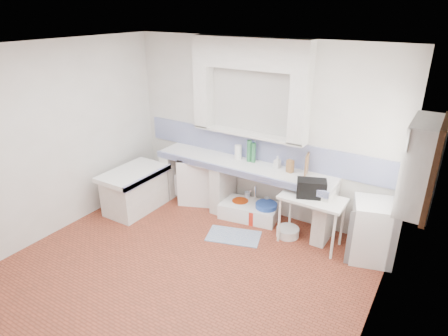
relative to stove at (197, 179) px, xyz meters
The scene contains 36 objects.
floor 2.02m from the stove, 59.73° to the right, with size 4.50×4.50×0.00m, color brown.
ceiling 3.11m from the stove, 59.73° to the right, with size 4.50×4.50×0.00m, color silver.
wall_back 1.44m from the stove, 16.02° to the left, with size 4.50×4.50×0.00m, color silver.
wall_front 3.97m from the stove, 74.93° to the right, with size 4.50×4.50×0.00m, color silver.
wall_left 2.34m from the stove, 126.12° to the right, with size 4.50×4.50×0.00m, color silver.
wall_right 3.81m from the stove, 27.79° to the right, with size 4.50×4.50×0.00m, color silver.
alcove_mass 2.35m from the stove, 10.21° to the left, with size 1.90×0.25×0.45m, color silver.
window_frame 3.66m from the stove, ahead, with size 0.35×0.86×1.06m, color #3D2213.
lace_valance 3.67m from the stove, ahead, with size 0.01×0.84×0.24m, color white.
counter_slab 1.01m from the stove, ahead, with size 3.00×0.60×0.08m, color white.
counter_lip 1.05m from the stove, 18.03° to the right, with size 3.00×0.04×0.10m, color navy.
counter_pier_left 0.50m from the stove, behind, with size 0.20×0.55×0.82m, color silver.
counter_pier_mid 0.55m from the stove, ahead, with size 0.20×0.55×0.82m, color silver.
counter_pier_right 2.30m from the stove, ahead, with size 0.20×0.55×0.82m, color silver.
peninsula_top 1.10m from the stove, 130.73° to the right, with size 0.70×1.10×0.08m, color white.
peninsula_base 1.08m from the stove, 130.73° to the right, with size 0.60×1.00×0.62m, color silver.
peninsula_lip 0.93m from the stove, 114.47° to the right, with size 0.04×1.10×0.10m, color navy.
backsplash 1.25m from the stove, 15.22° to the left, with size 4.27×0.03×0.40m, color navy.
stove is the anchor object (origin of this frame).
sink 1.12m from the stove, ahead, with size 0.92×0.50×0.22m, color white.
side_table 2.18m from the stove, ahead, with size 0.89×0.50×0.04m, color white.
fridge 3.00m from the stove, ahead, with size 0.55×0.55×0.85m, color white.
bucket_red 0.94m from the stove, ahead, with size 0.27×0.27×0.25m, color #BC3708.
bucket_orange 1.25m from the stove, ahead, with size 0.25×0.25×0.23m, color red.
bucket_blue 1.39m from the stove, ahead, with size 0.35×0.35×0.32m, color #264EB1.
basin_white 1.88m from the stove, ahead, with size 0.34×0.34×0.13m, color white.
water_bottle_a 0.97m from the stove, ahead, with size 0.09×0.09×0.34m, color silver.
water_bottle_b 1.32m from the stove, ahead, with size 0.09×0.09×0.34m, color silver.
black_bag 2.19m from the stove, ahead, with size 0.40×0.23×0.25m, color black.
green_bottle_a 1.17m from the stove, ahead, with size 0.08×0.08×0.35m, color #2A6C40.
green_bottle_b 1.22m from the stove, ahead, with size 0.07×0.07×0.32m, color #2A6C40.
knife_block 1.78m from the stove, ahead, with size 0.10×0.08×0.19m, color olive.
cutting_board 2.02m from the stove, ahead, with size 0.02×0.23×0.31m, color olive.
paper_towel 0.97m from the stove, 10.47° to the left, with size 0.12×0.12×0.23m, color white.
soap_bottle 1.56m from the stove, ahead, with size 0.09×0.09×0.19m, color white.
rug 1.40m from the stove, 30.65° to the right, with size 0.79×0.45×0.01m, color #334D83.
Camera 1 is at (2.63, -3.23, 3.22)m, focal length 30.81 mm.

